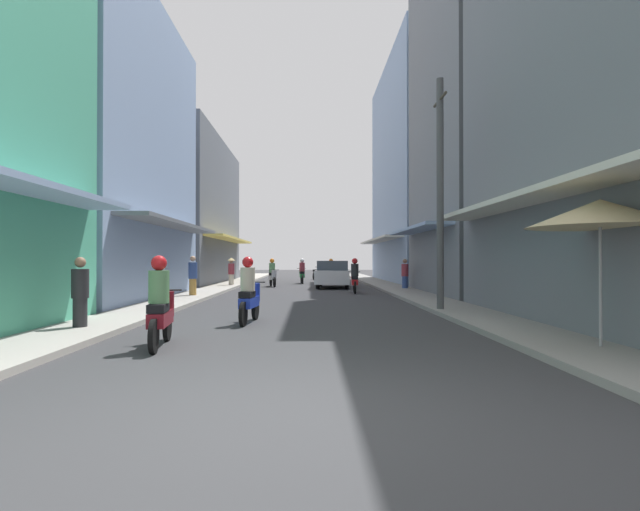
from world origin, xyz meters
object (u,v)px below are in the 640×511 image
object	(u,v)px
pedestrian_midway	(405,275)
vendor_umbrella	(600,213)
motorbike_white	(317,273)
parked_car	(333,274)
motorbike_black	(332,272)
pedestrian_crossing	(80,295)
utility_pole	(440,193)
motorbike_green	(302,272)
motorbike_red	(355,277)
motorbike_blue	(249,293)
pedestrian_far	(193,277)
motorbike_silver	(273,274)
motorbike_maroon	(161,306)
pedestrian_foreground	(231,270)

from	to	relation	value
pedestrian_midway	vendor_umbrella	bearing A→B (deg)	-89.95
motorbike_white	parked_car	size ratio (longest dim) A/B	0.41
motorbike_black	pedestrian_crossing	world-z (taller)	motorbike_black
pedestrian_midway	utility_pole	xyz separation A→B (m)	(-0.97, -9.95, 2.63)
motorbike_green	vendor_umbrella	world-z (taller)	vendor_umbrella
motorbike_green	utility_pole	world-z (taller)	utility_pole
motorbike_red	pedestrian_midway	size ratio (longest dim) A/B	1.17
motorbike_blue	pedestrian_far	xyz separation A→B (m)	(-3.15, 7.56, 0.12)
motorbike_silver	motorbike_black	distance (m)	5.76
motorbike_black	motorbike_blue	distance (m)	20.40
motorbike_maroon	pedestrian_midway	world-z (taller)	motorbike_maroon
motorbike_blue	parked_car	world-z (taller)	motorbike_blue
pedestrian_foreground	vendor_umbrella	world-z (taller)	vendor_umbrella
motorbike_black	pedestrian_midway	bearing A→B (deg)	-68.62
motorbike_silver	utility_pole	bearing A→B (deg)	-66.99
parked_car	pedestrian_crossing	size ratio (longest dim) A/B	2.70
motorbike_black	pedestrian_crossing	distance (m)	22.46
motorbike_maroon	vendor_umbrella	world-z (taller)	vendor_umbrella
motorbike_maroon	motorbike_green	bearing A→B (deg)	84.66
motorbike_red	motorbike_black	bearing A→B (deg)	93.40
motorbike_red	motorbike_black	size ratio (longest dim) A/B	1.04
pedestrian_crossing	utility_pole	bearing A→B (deg)	22.24
motorbike_silver	motorbike_red	bearing A→B (deg)	-52.27
motorbike_white	motorbike_silver	bearing A→B (deg)	-105.25
motorbike_black	motorbike_blue	world-z (taller)	same
pedestrian_foreground	pedestrian_far	distance (m)	7.63
motorbike_black	utility_pole	size ratio (longest dim) A/B	0.26
motorbike_white	pedestrian_foreground	xyz separation A→B (m)	(-4.85, -10.08, 0.41)
motorbike_black	pedestrian_midway	distance (m)	8.79
motorbike_green	pedestrian_midway	distance (m)	8.75
motorbike_blue	pedestrian_midway	bearing A→B (deg)	63.12
motorbike_silver	utility_pole	distance (m)	15.00
motorbike_silver	motorbike_blue	size ratio (longest dim) A/B	0.98
parked_car	pedestrian_crossing	xyz separation A→B (m)	(-6.01, -15.91, 0.04)
motorbike_red	pedestrian_far	distance (m)	7.17
motorbike_green	vendor_umbrella	bearing A→B (deg)	-77.34
motorbike_silver	pedestrian_foreground	size ratio (longest dim) A/B	1.10
pedestrian_crossing	vendor_umbrella	world-z (taller)	vendor_umbrella
motorbike_blue	utility_pole	world-z (taller)	utility_pole
motorbike_silver	vendor_umbrella	size ratio (longest dim) A/B	0.72
motorbike_white	parked_car	world-z (taller)	parked_car
parked_car	utility_pole	world-z (taller)	utility_pole
parked_car	pedestrian_far	world-z (taller)	pedestrian_far
motorbike_white	pedestrian_foreground	distance (m)	11.19
pedestrian_crossing	pedestrian_foreground	bearing A→B (deg)	88.46
motorbike_red	pedestrian_far	world-z (taller)	pedestrian_far
pedestrian_far	pedestrian_midway	xyz separation A→B (m)	(9.24, 4.45, -0.06)
motorbike_maroon	pedestrian_far	bearing A→B (deg)	100.70
motorbike_blue	parked_car	bearing A→B (deg)	79.50
parked_car	pedestrian_far	xyz separation A→B (m)	(-5.84, -6.96, 0.09)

